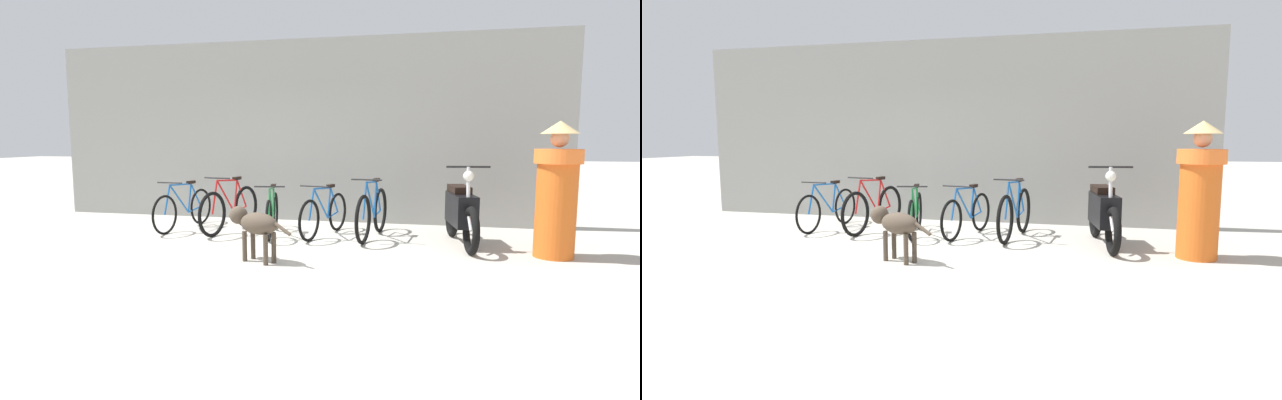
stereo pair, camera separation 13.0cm
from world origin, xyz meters
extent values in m
plane|color=#B7B2A5|center=(0.00, 0.00, 0.00)|extent=(60.00, 60.00, 0.00)
cube|color=gray|center=(0.00, 2.97, 1.64)|extent=(9.51, 0.20, 3.29)
torus|color=black|center=(-1.63, 1.06, 0.32)|extent=(0.10, 0.63, 0.63)
torus|color=black|center=(-1.52, 2.10, 0.32)|extent=(0.10, 0.63, 0.63)
cylinder|color=#1959A5|center=(-1.59, 1.46, 0.52)|extent=(0.08, 0.51, 0.52)
cylinder|color=#1959A5|center=(-1.56, 1.76, 0.50)|extent=(0.04, 0.13, 0.48)
cylinder|color=#1959A5|center=(-1.58, 1.51, 0.76)|extent=(0.09, 0.60, 0.06)
cylinder|color=#1959A5|center=(-1.54, 1.90, 0.29)|extent=(0.07, 0.39, 0.08)
cylinder|color=#1959A5|center=(-1.54, 1.95, 0.53)|extent=(0.06, 0.31, 0.44)
cylinder|color=#1959A5|center=(-1.62, 1.14, 0.54)|extent=(0.05, 0.18, 0.47)
cube|color=black|center=(-1.55, 1.81, 0.77)|extent=(0.09, 0.19, 0.05)
cylinder|color=black|center=(-1.62, 1.22, 0.81)|extent=(0.46, 0.07, 0.02)
torus|color=black|center=(-0.82, 1.05, 0.35)|extent=(0.18, 0.70, 0.70)
torus|color=black|center=(-0.64, 2.03, 0.35)|extent=(0.18, 0.70, 0.70)
cylinder|color=red|center=(-0.75, 1.43, 0.58)|extent=(0.11, 0.49, 0.58)
cylinder|color=red|center=(-0.70, 1.71, 0.56)|extent=(0.05, 0.13, 0.53)
cylinder|color=red|center=(-0.74, 1.48, 0.85)|extent=(0.13, 0.57, 0.06)
cylinder|color=red|center=(-0.68, 1.84, 0.33)|extent=(0.09, 0.38, 0.08)
cylinder|color=red|center=(-0.67, 1.89, 0.59)|extent=(0.08, 0.30, 0.49)
cylinder|color=red|center=(-0.80, 1.12, 0.61)|extent=(0.06, 0.18, 0.52)
cube|color=black|center=(-0.69, 1.76, 0.86)|extent=(0.10, 0.19, 0.05)
cylinder|color=black|center=(-0.79, 1.20, 0.90)|extent=(0.46, 0.10, 0.02)
torus|color=black|center=(0.13, 0.95, 0.31)|extent=(0.17, 0.61, 0.62)
torus|color=black|center=(-0.09, 1.94, 0.31)|extent=(0.17, 0.61, 0.62)
cylinder|color=#1E7238|center=(0.05, 1.33, 0.51)|extent=(0.14, 0.50, 0.51)
cylinder|color=#1E7238|center=(-0.02, 1.62, 0.49)|extent=(0.06, 0.13, 0.47)
cylinder|color=#1E7238|center=(0.04, 1.38, 0.74)|extent=(0.15, 0.58, 0.06)
cylinder|color=#1E7238|center=(-0.05, 1.76, 0.29)|extent=(0.11, 0.38, 0.07)
cylinder|color=#1E7238|center=(-0.06, 1.81, 0.52)|extent=(0.09, 0.30, 0.43)
cylinder|color=#1E7238|center=(0.11, 1.02, 0.53)|extent=(0.07, 0.18, 0.46)
cube|color=black|center=(-0.03, 1.67, 0.76)|extent=(0.11, 0.19, 0.05)
cylinder|color=black|center=(0.10, 1.10, 0.80)|extent=(0.45, 0.12, 0.02)
torus|color=black|center=(0.72, 1.04, 0.31)|extent=(0.20, 0.62, 0.63)
torus|color=black|center=(0.97, 2.00, 0.31)|extent=(0.20, 0.62, 0.63)
cylinder|color=#1959A5|center=(0.82, 1.42, 0.52)|extent=(0.15, 0.48, 0.52)
cylinder|color=#1959A5|center=(0.89, 1.69, 0.50)|extent=(0.06, 0.13, 0.48)
cylinder|color=#1959A5|center=(0.83, 1.46, 0.75)|extent=(0.17, 0.56, 0.06)
cylinder|color=#1959A5|center=(0.92, 1.82, 0.29)|extent=(0.12, 0.37, 0.07)
cylinder|color=#1959A5|center=(0.93, 1.87, 0.52)|extent=(0.10, 0.29, 0.44)
cylinder|color=#1959A5|center=(0.74, 1.11, 0.54)|extent=(0.07, 0.18, 0.46)
cube|color=black|center=(0.90, 1.74, 0.77)|extent=(0.11, 0.19, 0.05)
cylinder|color=black|center=(0.76, 1.19, 0.81)|extent=(0.45, 0.14, 0.02)
torus|color=black|center=(1.52, 1.04, 0.36)|extent=(0.16, 0.72, 0.72)
torus|color=black|center=(1.66, 2.02, 0.36)|extent=(0.16, 0.72, 0.72)
cylinder|color=#1959A5|center=(1.58, 1.42, 0.59)|extent=(0.10, 0.49, 0.59)
cylinder|color=#1959A5|center=(1.62, 1.70, 0.57)|extent=(0.05, 0.13, 0.54)
cylinder|color=#1959A5|center=(1.58, 1.47, 0.86)|extent=(0.11, 0.57, 0.06)
cylinder|color=#1959A5|center=(1.64, 1.84, 0.33)|extent=(0.08, 0.38, 0.08)
cylinder|color=#1959A5|center=(1.64, 1.89, 0.60)|extent=(0.07, 0.30, 0.50)
cylinder|color=#1959A5|center=(1.53, 1.11, 0.62)|extent=(0.05, 0.18, 0.53)
cube|color=black|center=(1.63, 1.75, 0.87)|extent=(0.09, 0.19, 0.05)
cylinder|color=black|center=(1.54, 1.19, 0.92)|extent=(0.46, 0.09, 0.02)
torus|color=black|center=(2.99, 0.69, 0.32)|extent=(0.20, 0.65, 0.64)
torus|color=black|center=(2.78, 1.90, 0.32)|extent=(0.20, 0.65, 0.64)
cube|color=black|center=(2.89, 1.29, 0.52)|extent=(0.43, 0.95, 0.44)
cube|color=black|center=(2.86, 1.46, 0.79)|extent=(0.33, 0.62, 0.10)
cylinder|color=silver|center=(2.95, 0.91, 0.83)|extent=(0.07, 0.15, 0.63)
cylinder|color=silver|center=(2.97, 0.78, 0.42)|extent=(0.07, 0.22, 0.23)
cylinder|color=black|center=(2.94, 0.96, 1.14)|extent=(0.58, 0.12, 0.03)
sphere|color=silver|center=(2.95, 0.93, 1.02)|extent=(0.16, 0.16, 0.14)
ellipsoid|color=#4C3F33|center=(0.42, -0.28, 0.48)|extent=(0.62, 0.47, 0.27)
cylinder|color=#4C3F33|center=(0.23, -0.28, 0.19)|extent=(0.08, 0.08, 0.38)
cylinder|color=#4C3F33|center=(0.29, -0.14, 0.19)|extent=(0.08, 0.08, 0.38)
cylinder|color=#4C3F33|center=(0.55, -0.41, 0.19)|extent=(0.08, 0.08, 0.38)
cylinder|color=#4C3F33|center=(0.61, -0.28, 0.19)|extent=(0.08, 0.08, 0.38)
sphere|color=#4C3F33|center=(0.10, -0.14, 0.55)|extent=(0.30, 0.30, 0.23)
ellipsoid|color=#4C3F33|center=(0.01, -0.10, 0.54)|extent=(0.15, 0.13, 0.09)
cylinder|color=#4C3F33|center=(0.77, -0.43, 0.45)|extent=(0.24, 0.13, 0.15)
cylinder|color=orange|center=(4.02, 0.79, 0.69)|extent=(0.60, 0.60, 1.38)
cylinder|color=orange|center=(4.02, 0.79, 1.29)|extent=(0.70, 0.70, 0.18)
sphere|color=tan|center=(4.02, 0.79, 1.51)|extent=(0.27, 0.27, 0.22)
cone|color=tan|center=(4.02, 0.79, 1.65)|extent=(0.56, 0.56, 0.16)
camera|label=1|loc=(2.49, -5.98, 1.52)|focal=28.00mm
camera|label=2|loc=(2.61, -5.95, 1.52)|focal=28.00mm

